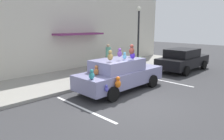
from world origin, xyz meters
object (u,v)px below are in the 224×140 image
Objects in this scene: parked_sedan_behind at (183,59)px; street_lamp_post at (138,32)px; plush_covered_car at (120,74)px; teddy_bear_on_sidewalk at (128,65)px; pedestrian_walking_past at (108,57)px.

street_lamp_post is (-2.57, 1.96, 1.88)m from parked_sedan_behind.
plush_covered_car reaches higher than teddy_bear_on_sidewalk.
street_lamp_post is at bearing 26.36° from plush_covered_car.
street_lamp_post is at bearing -68.88° from pedestrian_walking_past.
teddy_bear_on_sidewalk is 2.29m from street_lamp_post.
teddy_bear_on_sidewalk is at bearing -79.21° from pedestrian_walking_past.
pedestrian_walking_past reaches higher than parked_sedan_behind.
teddy_bear_on_sidewalk is 0.43× the size of pedestrian_walking_past.
street_lamp_post reaches higher than parked_sedan_behind.
plush_covered_car is 6.50× the size of teddy_bear_on_sidewalk.
pedestrian_walking_past is (-0.79, 2.04, -1.75)m from street_lamp_post.
teddy_bear_on_sidewalk is at bearing 35.38° from plush_covered_car.
plush_covered_car is 1.13× the size of street_lamp_post.
pedestrian_walking_past is at bearing 100.79° from teddy_bear_on_sidewalk.
plush_covered_car is at bearing 179.54° from parked_sedan_behind.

